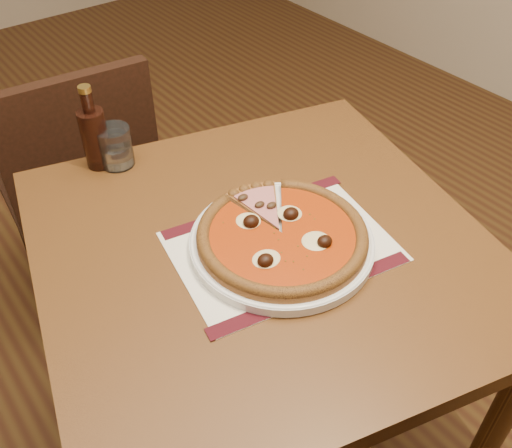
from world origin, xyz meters
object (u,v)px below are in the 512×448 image
(chair_far, at_px, (82,182))
(water_glass, at_px, (115,147))
(plate, at_px, (282,242))
(bottle, at_px, (95,136))
(pizza, at_px, (282,234))
(table, at_px, (262,280))

(chair_far, xyz_separation_m, water_glass, (-0.02, -0.35, 0.31))
(plate, bearing_deg, chair_far, 97.21)
(plate, distance_m, water_glass, 0.43)
(water_glass, distance_m, bottle, 0.05)
(pizza, height_order, water_glass, water_glass)
(table, distance_m, pizza, 0.14)
(plate, relative_size, pizza, 1.08)
(table, relative_size, bottle, 5.28)
(chair_far, xyz_separation_m, pizza, (0.10, -0.76, 0.30))
(water_glass, xyz_separation_m, bottle, (-0.03, 0.02, 0.03))
(chair_far, height_order, plate, chair_far)
(plate, bearing_deg, bottle, 108.32)
(table, distance_m, chair_far, 0.75)
(plate, relative_size, water_glass, 3.80)
(plate, bearing_deg, table, 122.04)
(table, relative_size, water_glass, 11.17)
(plate, relative_size, bottle, 1.80)
(chair_far, bearing_deg, plate, 102.65)
(table, distance_m, bottle, 0.46)
(water_glass, height_order, bottle, bottle)
(table, xyz_separation_m, chair_far, (-0.08, 0.73, -0.16))
(pizza, distance_m, water_glass, 0.43)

